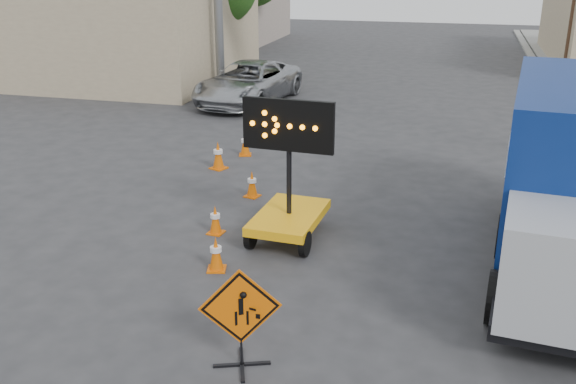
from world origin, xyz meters
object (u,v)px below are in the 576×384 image
at_px(construction_sign, 240,316).
at_px(pickup_truck, 248,83).
at_px(box_truck, 570,190).
at_px(arrow_board, 289,208).

xyz_separation_m(construction_sign, pickup_truck, (-5.38, 16.55, -0.03)).
bearing_deg(box_truck, arrow_board, -174.03).
bearing_deg(pickup_truck, arrow_board, -60.80).
relative_size(construction_sign, pickup_truck, 0.27).
bearing_deg(box_truck, pickup_truck, 135.62).
relative_size(pickup_truck, box_truck, 0.77).
relative_size(arrow_board, box_truck, 0.40).
relative_size(construction_sign, arrow_board, 0.53).
distance_m(pickup_truck, box_truck, 15.76).
bearing_deg(construction_sign, box_truck, 22.43).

